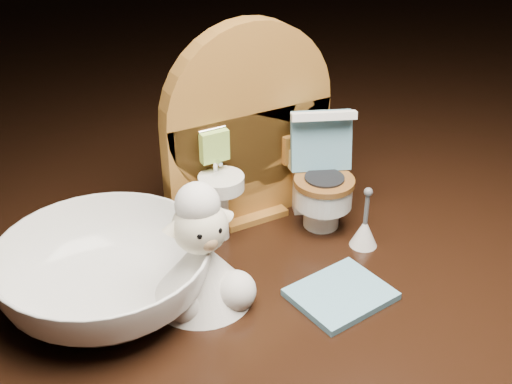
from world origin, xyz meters
TOP-DOWN VIEW (x-y plane):
  - backdrop_panel at (-0.00, 0.06)m, footprint 0.13×0.05m
  - toy_toilet at (0.04, 0.03)m, footprint 0.05×0.06m
  - bath_mat at (0.00, -0.05)m, footprint 0.06×0.06m
  - toilet_brush at (0.05, -0.01)m, footprint 0.02×0.02m
  - plush_lamb at (-0.07, -0.01)m, footprint 0.07×0.07m
  - ceramic_bowl at (-0.13, 0.02)m, footprint 0.14×0.14m

SIDE VIEW (x-z plane):
  - bath_mat at x=0.00m, z-range 0.00..0.00m
  - toilet_brush at x=0.05m, z-range -0.01..0.04m
  - ceramic_bowl at x=-0.13m, z-range 0.00..0.04m
  - plush_lamb at x=-0.07m, z-range -0.01..0.07m
  - toy_toilet at x=0.04m, z-range -0.01..0.08m
  - backdrop_panel at x=0.00m, z-range -0.01..0.14m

